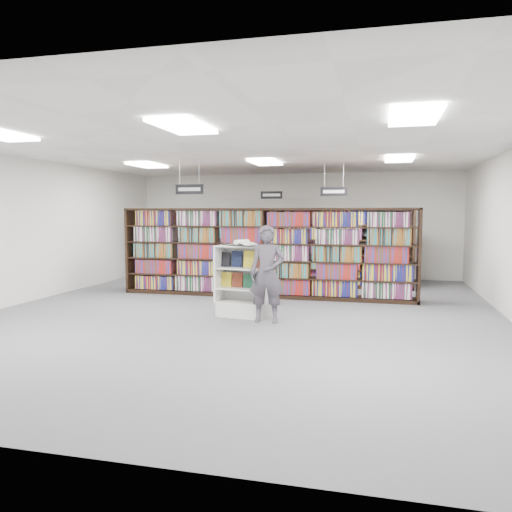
% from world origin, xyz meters
% --- Properties ---
extents(floor, '(12.00, 12.00, 0.00)m').
position_xyz_m(floor, '(0.00, 0.00, 0.00)').
color(floor, '#515156').
rests_on(floor, ground).
extents(ceiling, '(10.00, 12.00, 0.10)m').
position_xyz_m(ceiling, '(0.00, 0.00, 3.20)').
color(ceiling, silver).
rests_on(ceiling, wall_back).
extents(wall_back, '(10.00, 0.10, 3.20)m').
position_xyz_m(wall_back, '(0.00, 6.00, 1.60)').
color(wall_back, silver).
rests_on(wall_back, ground).
extents(wall_front, '(10.00, 0.10, 3.20)m').
position_xyz_m(wall_front, '(0.00, -6.00, 1.60)').
color(wall_front, silver).
rests_on(wall_front, ground).
extents(wall_left, '(0.10, 12.00, 3.20)m').
position_xyz_m(wall_left, '(-5.00, 0.00, 1.60)').
color(wall_left, silver).
rests_on(wall_left, ground).
extents(bookshelf_row_near, '(7.00, 0.60, 2.10)m').
position_xyz_m(bookshelf_row_near, '(0.00, 2.00, 1.05)').
color(bookshelf_row_near, black).
rests_on(bookshelf_row_near, floor).
extents(bookshelf_row_mid, '(7.00, 0.60, 2.10)m').
position_xyz_m(bookshelf_row_mid, '(0.00, 4.00, 1.05)').
color(bookshelf_row_mid, black).
rests_on(bookshelf_row_mid, floor).
extents(bookshelf_row_far, '(7.00, 0.60, 2.10)m').
position_xyz_m(bookshelf_row_far, '(0.00, 5.70, 1.05)').
color(bookshelf_row_far, black).
rests_on(bookshelf_row_far, floor).
extents(aisle_sign_left, '(0.65, 0.02, 0.80)m').
position_xyz_m(aisle_sign_left, '(-1.50, 1.00, 2.53)').
color(aisle_sign_left, '#B2B2B7').
rests_on(aisle_sign_left, ceiling).
extents(aisle_sign_right, '(0.65, 0.02, 0.80)m').
position_xyz_m(aisle_sign_right, '(1.50, 3.00, 2.53)').
color(aisle_sign_right, '#B2B2B7').
rests_on(aisle_sign_right, ceiling).
extents(aisle_sign_center, '(0.65, 0.02, 0.80)m').
position_xyz_m(aisle_sign_center, '(-0.50, 5.00, 2.53)').
color(aisle_sign_center, '#B2B2B7').
rests_on(aisle_sign_center, ceiling).
extents(troffer_front_center, '(0.60, 1.20, 0.04)m').
position_xyz_m(troffer_front_center, '(0.00, -3.00, 3.16)').
color(troffer_front_center, white).
rests_on(troffer_front_center, ceiling).
extents(troffer_front_right, '(0.60, 1.20, 0.04)m').
position_xyz_m(troffer_front_right, '(3.00, -3.00, 3.16)').
color(troffer_front_right, white).
rests_on(troffer_front_right, ceiling).
extents(troffer_back_left, '(0.60, 1.20, 0.04)m').
position_xyz_m(troffer_back_left, '(-3.00, 2.00, 3.16)').
color(troffer_back_left, white).
rests_on(troffer_back_left, ceiling).
extents(troffer_back_center, '(0.60, 1.20, 0.04)m').
position_xyz_m(troffer_back_center, '(0.00, 2.00, 3.16)').
color(troffer_back_center, white).
rests_on(troffer_back_center, ceiling).
extents(troffer_back_right, '(0.60, 1.20, 0.04)m').
position_xyz_m(troffer_back_right, '(3.00, 2.00, 3.16)').
color(troffer_back_right, white).
rests_on(troffer_back_right, ceiling).
extents(endcap_display, '(1.04, 0.61, 1.37)m').
position_xyz_m(endcap_display, '(0.08, -0.30, 0.47)').
color(endcap_display, silver).
rests_on(endcap_display, floor).
extents(open_book, '(0.79, 0.65, 0.13)m').
position_xyz_m(open_book, '(0.10, -0.40, 1.40)').
color(open_book, black).
rests_on(open_book, endcap_display).
extents(shopper, '(0.68, 0.49, 1.77)m').
position_xyz_m(shopper, '(0.65, -0.70, 0.89)').
color(shopper, '#443F49').
rests_on(shopper, floor).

